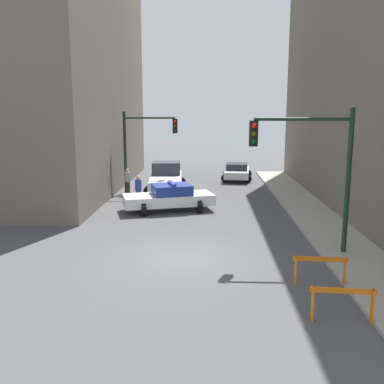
% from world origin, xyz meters
% --- Properties ---
extents(ground_plane, '(120.00, 120.00, 0.00)m').
position_xyz_m(ground_plane, '(0.00, 0.00, 0.00)').
color(ground_plane, '#4C4C4F').
extents(sidewalk_right, '(2.40, 44.00, 0.12)m').
position_xyz_m(sidewalk_right, '(6.20, 0.00, 0.06)').
color(sidewalk_right, '#9E998E').
rests_on(sidewalk_right, ground_plane).
extents(building_corner_left, '(14.00, 20.00, 15.21)m').
position_xyz_m(building_corner_left, '(-12.00, 14.00, 7.61)').
color(building_corner_left, '#6B6056').
rests_on(building_corner_left, ground_plane).
extents(traffic_light_near, '(3.64, 0.35, 5.20)m').
position_xyz_m(traffic_light_near, '(4.73, 0.50, 3.53)').
color(traffic_light_near, black).
rests_on(traffic_light_near, sidewalk_right).
extents(traffic_light_far, '(3.44, 0.35, 5.20)m').
position_xyz_m(traffic_light_far, '(-3.30, 12.22, 3.40)').
color(traffic_light_far, black).
rests_on(traffic_light_far, ground_plane).
extents(police_car, '(5.03, 3.17, 1.52)m').
position_xyz_m(police_car, '(-1.15, 7.36, 0.72)').
color(police_car, white).
rests_on(police_car, ground_plane).
extents(white_truck, '(2.88, 5.53, 1.90)m').
position_xyz_m(white_truck, '(-1.84, 12.59, 0.91)').
color(white_truck, silver).
rests_on(white_truck, ground_plane).
extents(parked_car_near, '(2.53, 4.45, 1.31)m').
position_xyz_m(parked_car_near, '(3.10, 17.96, 0.67)').
color(parked_car_near, silver).
rests_on(parked_car_near, ground_plane).
extents(pedestrian_crossing, '(0.36, 0.36, 1.66)m').
position_xyz_m(pedestrian_crossing, '(-3.02, 8.75, 0.86)').
color(pedestrian_crossing, '#474C66').
rests_on(pedestrian_crossing, ground_plane).
extents(pedestrian_corner, '(0.51, 0.51, 1.66)m').
position_xyz_m(pedestrian_corner, '(-4.19, 11.71, 0.86)').
color(pedestrian_corner, '#382D23').
rests_on(pedestrian_corner, ground_plane).
extents(barrier_front, '(1.60, 0.27, 0.90)m').
position_xyz_m(barrier_front, '(4.27, -4.70, 0.62)').
color(barrier_front, orange).
rests_on(barrier_front, ground_plane).
extents(barrier_mid, '(1.60, 0.26, 0.90)m').
position_xyz_m(barrier_mid, '(4.30, -2.40, 0.62)').
color(barrier_mid, orange).
rests_on(barrier_mid, ground_plane).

